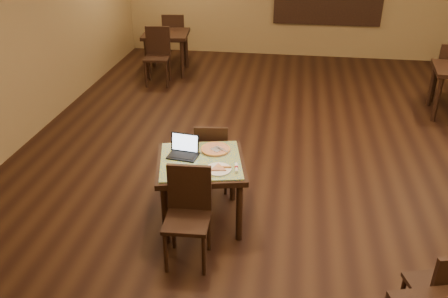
% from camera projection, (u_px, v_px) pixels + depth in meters
% --- Properties ---
extents(ground, '(10.00, 10.00, 0.00)m').
position_uv_depth(ground, '(298.00, 158.00, 6.62)').
color(ground, black).
rests_on(ground, ground).
extents(wall_left, '(0.02, 10.00, 3.00)m').
position_uv_depth(wall_left, '(10.00, 40.00, 6.45)').
color(wall_left, olive).
rests_on(wall_left, ground).
extents(tiled_table, '(1.10, 1.10, 0.76)m').
position_uv_depth(tiled_table, '(201.00, 168.00, 5.05)').
color(tiled_table, black).
rests_on(tiled_table, ground).
extents(chair_main_near, '(0.45, 0.45, 0.98)m').
position_uv_depth(chair_main_near, '(188.00, 209.00, 4.56)').
color(chair_main_near, black).
rests_on(chair_main_near, ground).
extents(chair_main_far, '(0.43, 0.43, 0.90)m').
position_uv_depth(chair_main_far, '(212.00, 154.00, 5.66)').
color(chair_main_far, black).
rests_on(chair_main_far, ground).
extents(laptop, '(0.34, 0.28, 0.21)m').
position_uv_depth(laptop, '(184.00, 150.00, 5.09)').
color(laptop, black).
rests_on(laptop, tiled_table).
extents(plate, '(0.27, 0.27, 0.01)m').
position_uv_depth(plate, '(218.00, 169.00, 4.81)').
color(plate, white).
rests_on(plate, tiled_table).
extents(pizza_slice, '(0.22, 0.22, 0.02)m').
position_uv_depth(pizza_slice, '(218.00, 168.00, 4.80)').
color(pizza_slice, beige).
rests_on(pizza_slice, plate).
extents(pizza_pan, '(0.34, 0.34, 0.01)m').
position_uv_depth(pizza_pan, '(215.00, 150.00, 5.19)').
color(pizza_pan, silver).
rests_on(pizza_pan, tiled_table).
extents(pizza_whole, '(0.33, 0.33, 0.02)m').
position_uv_depth(pizza_whole, '(215.00, 149.00, 5.19)').
color(pizza_whole, beige).
rests_on(pizza_whole, pizza_pan).
extents(spatula, '(0.28, 0.25, 0.01)m').
position_uv_depth(spatula, '(217.00, 149.00, 5.16)').
color(spatula, silver).
rests_on(spatula, pizza_whole).
extents(napkin_roll, '(0.06, 0.17, 0.04)m').
position_uv_depth(napkin_roll, '(236.00, 168.00, 4.82)').
color(napkin_roll, white).
rests_on(napkin_roll, tiled_table).
extents(other_table_b, '(0.98, 0.98, 0.83)m').
position_uv_depth(other_table_b, '(166.00, 39.00, 9.59)').
color(other_table_b, black).
rests_on(other_table_b, ground).
extents(other_table_b_chair_near, '(0.51, 0.51, 1.08)m').
position_uv_depth(other_table_b_chair_near, '(158.00, 52.00, 9.08)').
color(other_table_b_chair_near, black).
rests_on(other_table_b_chair_near, ground).
extents(other_table_b_chair_far, '(0.51, 0.51, 1.08)m').
position_uv_depth(other_table_b_chair_far, '(174.00, 36.00, 10.17)').
color(other_table_b_chair_far, black).
rests_on(other_table_b_chair_far, ground).
extents(other_table_c_chair_far, '(0.51, 0.51, 0.96)m').
position_uv_depth(other_table_c_chair_far, '(446.00, 290.00, 3.64)').
color(other_table_c_chair_far, black).
rests_on(other_table_c_chair_far, ground).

